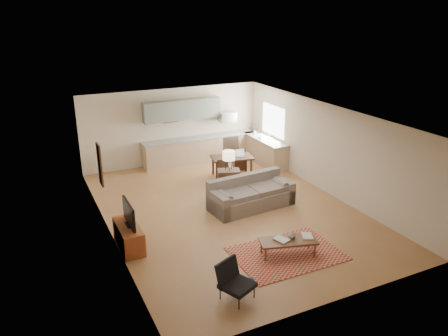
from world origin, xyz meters
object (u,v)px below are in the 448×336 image
console_table (229,182)px  dining_table (232,166)px  tv_credenza (129,236)px  coffee_table (288,247)px  sofa (252,193)px  armchair (237,282)px

console_table → dining_table: size_ratio=0.57×
tv_credenza → dining_table: (4.26, 3.12, 0.06)m
coffee_table → console_table: console_table is taller
coffee_table → dining_table: bearing=93.6°
coffee_table → tv_credenza: size_ratio=1.05×
console_table → sofa: bearing=-63.6°
coffee_table → dining_table: size_ratio=0.97×
coffee_table → console_table: 3.75m
sofa → armchair: size_ratio=3.34×
armchair → tv_credenza: size_ratio=0.61×
tv_credenza → console_table: console_table is taller
sofa → armchair: bearing=-127.5°
sofa → coffee_table: (-0.49, -2.60, -0.24)m
sofa → console_table: bearing=93.1°
dining_table → sofa: bearing=-92.2°
sofa → armchair: 4.17m
armchair → coffee_table: bearing=3.9°
armchair → dining_table: bearing=40.8°
dining_table → tv_credenza: bearing=-132.0°
tv_credenza → console_table: (3.50, 1.82, 0.10)m
sofa → coffee_table: 2.65m
sofa → console_table: size_ratio=3.26×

